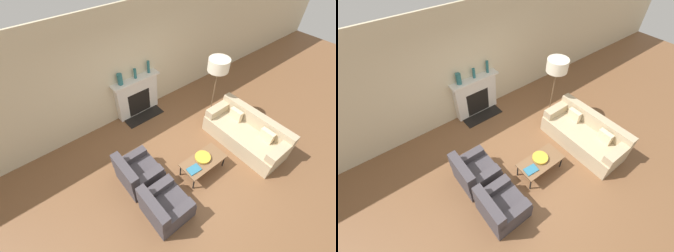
% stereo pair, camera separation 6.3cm
% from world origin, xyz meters
% --- Properties ---
extents(ground_plane, '(18.00, 18.00, 0.00)m').
position_xyz_m(ground_plane, '(0.00, 0.00, 0.00)').
color(ground_plane, brown).
extents(wall_back, '(18.00, 0.06, 2.90)m').
position_xyz_m(wall_back, '(0.00, 2.55, 1.45)').
color(wall_back, beige).
rests_on(wall_back, ground_plane).
extents(fireplace, '(1.34, 0.59, 1.13)m').
position_xyz_m(fireplace, '(0.22, 2.41, 0.55)').
color(fireplace, silver).
rests_on(fireplace, ground_plane).
extents(couch, '(0.87, 1.97, 0.81)m').
position_xyz_m(couch, '(1.65, -0.20, 0.31)').
color(couch, tan).
rests_on(couch, ground_plane).
extents(armchair_near, '(0.80, 0.80, 0.80)m').
position_xyz_m(armchair_near, '(-1.03, -0.42, 0.30)').
color(armchair_near, '#423D42').
rests_on(armchair_near, ground_plane).
extents(armchair_far, '(0.80, 0.80, 0.80)m').
position_xyz_m(armchair_far, '(-1.03, 0.51, 0.30)').
color(armchair_far, '#423D42').
rests_on(armchair_far, ground_plane).
extents(coffee_table, '(1.01, 0.50, 0.38)m').
position_xyz_m(coffee_table, '(0.24, -0.15, 0.35)').
color(coffee_table, brown).
rests_on(coffee_table, ground_plane).
extents(bowl, '(0.34, 0.34, 0.06)m').
position_xyz_m(bowl, '(0.26, -0.10, 0.42)').
color(bowl, gold).
rests_on(bowl, coffee_table).
extents(book, '(0.29, 0.21, 0.02)m').
position_xyz_m(book, '(-0.08, -0.20, 0.39)').
color(book, teal).
rests_on(book, coffee_table).
extents(floor_lamp, '(0.51, 0.51, 1.79)m').
position_xyz_m(floor_lamp, '(1.67, 1.00, 1.58)').
color(floor_lamp, brown).
rests_on(floor_lamp, ground_plane).
extents(mantel_vase_left, '(0.13, 0.13, 0.29)m').
position_xyz_m(mantel_vase_left, '(-0.19, 2.42, 1.27)').
color(mantel_vase_left, '#28666B').
rests_on(mantel_vase_left, fireplace).
extents(mantel_vase_center_left, '(0.08, 0.08, 0.26)m').
position_xyz_m(mantel_vase_center_left, '(0.24, 2.42, 1.26)').
color(mantel_vase_center_left, '#28666B').
rests_on(mantel_vase_center_left, fireplace).
extents(mantel_vase_center_right, '(0.07, 0.07, 0.33)m').
position_xyz_m(mantel_vase_center_right, '(0.65, 2.42, 1.29)').
color(mantel_vase_center_right, '#28666B').
rests_on(mantel_vase_center_right, fireplace).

